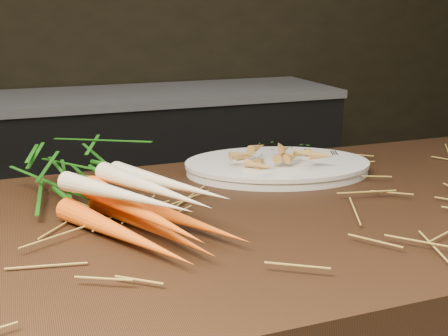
% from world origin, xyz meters
% --- Properties ---
extents(back_counter, '(1.82, 0.62, 0.84)m').
position_xyz_m(back_counter, '(0.30, 2.18, 0.42)').
color(back_counter, black).
rests_on(back_counter, ground).
extents(straw_bedding, '(1.40, 0.60, 0.02)m').
position_xyz_m(straw_bedding, '(0.00, 0.30, 0.91)').
color(straw_bedding, olive).
rests_on(straw_bedding, main_counter).
extents(root_veg_bunch, '(0.37, 0.56, 0.10)m').
position_xyz_m(root_veg_bunch, '(-0.23, 0.40, 0.95)').
color(root_veg_bunch, '#F15609').
rests_on(root_veg_bunch, main_counter).
extents(serving_platter, '(0.44, 0.35, 0.02)m').
position_xyz_m(serving_platter, '(0.17, 0.50, 0.91)').
color(serving_platter, white).
rests_on(serving_platter, main_counter).
extents(roasted_veg_heap, '(0.22, 0.18, 0.04)m').
position_xyz_m(roasted_veg_heap, '(0.17, 0.50, 0.94)').
color(roasted_veg_heap, '#B77935').
rests_on(roasted_veg_heap, serving_platter).
extents(serving_fork, '(0.07, 0.14, 0.00)m').
position_xyz_m(serving_fork, '(0.30, 0.45, 0.92)').
color(serving_fork, silver).
rests_on(serving_fork, serving_platter).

